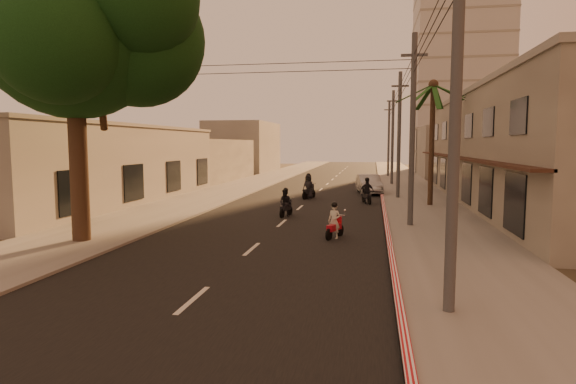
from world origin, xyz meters
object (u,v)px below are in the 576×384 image
scooter_mid_a (286,203)px  scooter_far_a (308,187)px  palm_tree (433,92)px  scooter_red (334,222)px  parked_car (369,184)px  scooter_mid_b (367,192)px  broadleaf_tree (84,25)px

scooter_mid_a → scooter_far_a: (0.08, 8.68, 0.12)m
palm_tree → scooter_mid_a: palm_tree is taller
scooter_red → parked_car: 18.71m
scooter_red → scooter_mid_a: (-3.08, 5.58, 0.03)m
scooter_mid_a → scooter_mid_b: (4.25, 6.56, 0.07)m
scooter_mid_b → scooter_far_a: bearing=134.6°
broadleaf_tree → parked_car: 24.95m
broadleaf_tree → palm_tree: broadleaf_tree is taller
scooter_mid_a → scooter_mid_b: size_ratio=0.91×
scooter_mid_a → parked_car: bearing=84.1°
palm_tree → scooter_red: size_ratio=5.25×
broadleaf_tree → scooter_far_a: broadleaf_tree is taller
broadleaf_tree → scooter_far_a: bearing=68.8°
scooter_mid_a → scooter_far_a: 8.68m
scooter_mid_a → scooter_mid_b: scooter_mid_b is taller
scooter_red → scooter_mid_b: size_ratio=0.89×
broadleaf_tree → scooter_red: 12.52m
scooter_red → scooter_mid_b: (1.17, 12.14, 0.10)m
scooter_red → parked_car: (1.25, 18.67, 0.06)m
scooter_mid_a → parked_car: (4.33, 13.09, 0.03)m
scooter_far_a → parked_car: bearing=66.0°
scooter_far_a → parked_car: size_ratio=0.39×
palm_tree → scooter_far_a: 10.68m
broadleaf_tree → palm_tree: (14.61, 13.86, -1.33)m
broadleaf_tree → scooter_mid_b: broadleaf_tree is taller
scooter_mid_b → scooter_far_a: (-4.17, 2.12, 0.05)m
palm_tree → scooter_far_a: bearing=160.4°
broadleaf_tree → scooter_mid_b: size_ratio=6.87×
palm_tree → parked_car: 10.45m
scooter_far_a → parked_car: scooter_far_a is taller
broadleaf_tree → parked_car: (10.73, 21.16, -7.71)m
scooter_mid_a → parked_car: scooter_mid_a is taller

